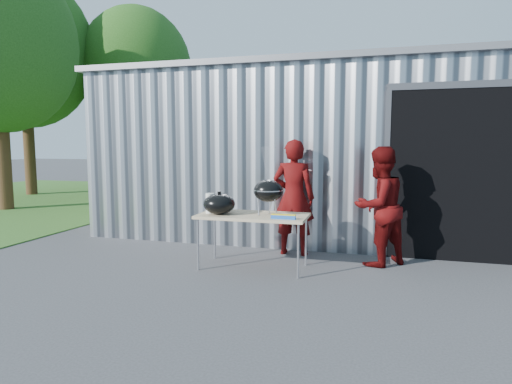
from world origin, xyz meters
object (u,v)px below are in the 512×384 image
(folding_table, at_px, (253,217))
(kettle_grill, at_px, (268,184))
(person_cook, at_px, (294,197))
(person_bystander, at_px, (379,206))

(folding_table, height_order, kettle_grill, kettle_grill)
(folding_table, bearing_deg, kettle_grill, 6.11)
(folding_table, xyz_separation_m, person_cook, (0.40, 0.88, 0.19))
(kettle_grill, height_order, person_bystander, person_bystander)
(person_cook, distance_m, person_bystander, 1.30)
(folding_table, bearing_deg, person_cook, 65.61)
(folding_table, height_order, person_bystander, person_bystander)
(folding_table, bearing_deg, person_bystander, 20.33)
(folding_table, relative_size, person_bystander, 0.89)
(person_cook, xyz_separation_m, person_bystander, (1.27, -0.26, -0.05))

